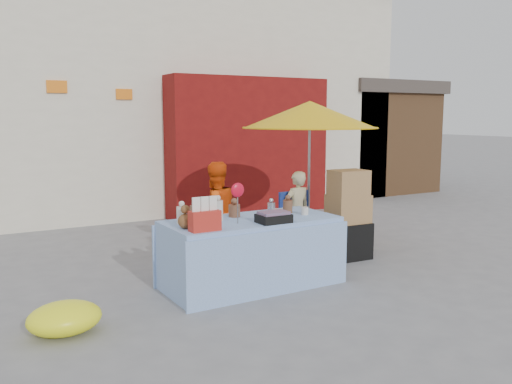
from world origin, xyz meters
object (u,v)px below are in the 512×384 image
chair_left (220,247)px  chair_right (302,236)px  market_table (251,252)px  vendor_orange (215,213)px  vendor_beige (297,212)px  box_stack (348,218)px  umbrella (310,115)px

chair_left → chair_right: size_ratio=1.00×
market_table → vendor_orange: bearing=86.6°
chair_right → vendor_beige: vendor_beige is taller
market_table → chair_left: market_table is taller
chair_right → vendor_beige: 0.34m
vendor_orange → box_stack: (1.65, -0.62, -0.11)m
chair_right → box_stack: (0.40, -0.48, 0.29)m
chair_left → box_stack: 1.74m
chair_right → box_stack: size_ratio=0.72×
chair_right → umbrella: 1.69m
vendor_beige → vendor_orange: bearing=-3.0°
vendor_orange → vendor_beige: size_ratio=1.16×
chair_left → box_stack: (1.65, -0.48, 0.29)m
market_table → vendor_orange: size_ratio=1.51×
umbrella → box_stack: umbrella is taller
market_table → chair_right: (1.29, 0.87, -0.13)m
box_stack → umbrella: bearing=97.4°
chair_right → vendor_beige: bearing=86.6°
umbrella → market_table: bearing=-144.1°
umbrella → chair_right: bearing=-136.6°
market_table → umbrella: bearing=34.7°
box_stack → market_table: bearing=-167.1°
market_table → umbrella: 2.47m
vendor_orange → umbrella: (1.55, 0.15, 1.23)m
market_table → vendor_beige: (1.29, 1.00, 0.18)m
box_stack → chair_right: bearing=129.7°
vendor_orange → vendor_beige: (1.25, 0.00, -0.09)m
market_table → umbrella: size_ratio=0.95×
chair_left → vendor_beige: bearing=3.1°
chair_right → box_stack: 0.69m
chair_left → chair_right: same height
chair_left → umbrella: bearing=7.3°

